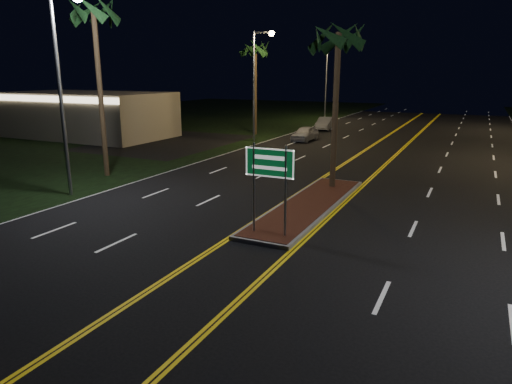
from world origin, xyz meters
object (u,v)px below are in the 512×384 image
Objects in this scene: median_island at (309,205)px; car_far at (325,122)px; streetlight_left_far at (329,73)px; highway_sign at (270,171)px; palm_left_near at (94,14)px; palm_left_far at (255,50)px; streetlight_left_near at (64,73)px; palm_median at (338,37)px; commercial_building at (87,114)px; streetlight_left_mid at (258,73)px; car_near at (305,132)px.

car_far is (-7.96, 27.57, 0.66)m from median_island.
streetlight_left_far is 10.96m from car_far.
palm_left_near is at bearing 157.40° from highway_sign.
streetlight_left_near is at bearing -84.79° from palm_left_far.
palm_left_near is at bearing -168.69° from palm_median.
commercial_building reaches higher than car_far.
streetlight_left_mid is at bearing -90.00° from streetlight_left_far.
palm_left_near is 20.02m from palm_left_far.
highway_sign is at bearing -90.00° from palm_median.
streetlight_left_mid is 20.00m from streetlight_left_far.
streetlight_left_mid is 0.92× the size of palm_left_near.
palm_median is at bearing 90.00° from highway_sign.
palm_median is 12.82m from palm_left_near.
palm_left_near is 28.10m from car_far.
commercial_building is at bearing 133.90° from streetlight_left_near.
streetlight_left_near is at bearing -148.51° from palm_median.
streetlight_left_mid is 16.39m from palm_left_near.
streetlight_left_near is (15.39, -15.99, 3.65)m from commercial_building.
palm_left_far is at bearing 162.52° from car_near.
palm_left_near is at bearing 175.43° from median_island.
highway_sign is 14.92m from palm_left_near.
median_island is 1.16× the size of palm_left_far.
car_far is (4.54, 26.57, -7.94)m from palm_left_near.
palm_left_near is 2.21× the size of car_far.
palm_median reaches higher than car_near.
streetlight_left_far is 35.18m from palm_median.
palm_left_far reaches higher than commercial_building.
palm_left_near reaches higher than median_island.
palm_left_near is at bearing -104.46° from car_far.
palm_left_near reaches higher than commercial_building.
palm_left_far is at bearing -97.78° from streetlight_left_far.
median_island is at bearing -58.64° from palm_left_far.
commercial_building is 1.53× the size of palm_left_near.
car_near is at bearing -88.90° from car_far.
streetlight_left_far is at bearing 57.35° from commercial_building.
median_island is 38.89m from streetlight_left_far.
streetlight_left_near is 1.00× the size of streetlight_left_far.
palm_left_far reaches higher than highway_sign.
streetlight_left_far reaches higher than palm_left_far.
streetlight_left_far is 2.06× the size of car_near.
palm_left_far is at bearing 126.18° from palm_median.
palm_left_near reaches higher than car_far.
streetlight_left_far is at bearing 90.00° from streetlight_left_near.
commercial_building is at bearing -148.75° from palm_left_far.
highway_sign is 0.39× the size of palm_median.
car_near is (-7.08, 15.52, -6.55)m from palm_median.
car_near is (-7.08, 19.02, 0.65)m from median_island.
median_island is 1.05× the size of palm_left_near.
streetlight_left_near is 20.00m from streetlight_left_mid.
median_island is at bearing -58.02° from streetlight_left_mid.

